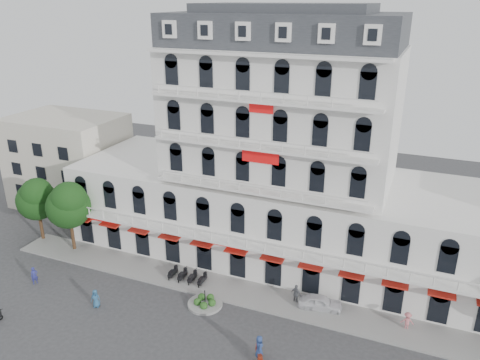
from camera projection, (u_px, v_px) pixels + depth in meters
ground at (205, 357)px, 36.55m from camera, size 120.00×120.00×0.00m
sidewalk at (248, 294)px, 44.27m from camera, size 53.00×4.00×0.16m
main_building at (280, 166)px, 48.42m from camera, size 45.00×15.00×25.80m
flank_building_west at (69, 161)px, 62.28m from camera, size 14.00×10.00×12.00m
traffic_island at (205, 303)px, 42.69m from camera, size 3.20×3.20×1.60m
parked_scooter_row at (188, 281)px, 46.39m from camera, size 4.40×1.80×1.10m
tree_west_outer at (37, 197)px, 52.45m from camera, size 4.50×4.48×7.76m
tree_west_inner at (68, 203)px, 50.12m from camera, size 4.76×4.76×8.25m
parked_car at (320, 302)px, 42.05m from camera, size 4.17×2.24×1.35m
rider_east at (259, 349)px, 35.78m from camera, size 1.04×1.54×2.33m
pedestrian_left at (96, 298)px, 42.26m from camera, size 1.00×0.82×1.75m
pedestrian_mid at (296, 294)px, 42.75m from camera, size 1.21×0.80×1.91m
pedestrian_right at (407, 321)px, 39.33m from camera, size 1.17×0.77×1.69m
pedestrian_far at (34, 276)px, 45.71m from camera, size 0.71×0.78×1.80m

